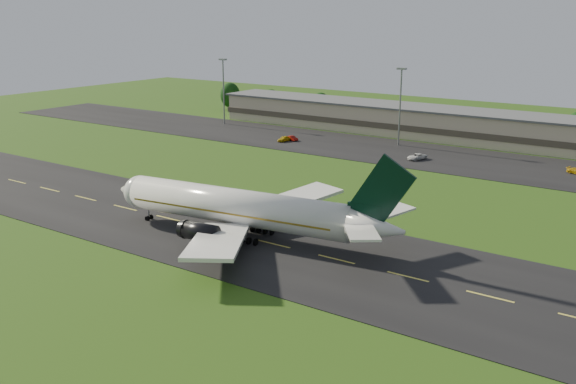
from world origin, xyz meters
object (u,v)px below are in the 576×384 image
Objects in this scene: airliner at (242,208)px; service_vehicle_c at (417,157)px; service_vehicle_a at (284,139)px; terminal at (428,123)px; light_mast_centre at (400,97)px; light_mast_west at (223,83)px; service_vehicle_b at (292,138)px.

service_vehicle_c is at bearing 81.93° from airliner.
airliner reaches higher than service_vehicle_a.
light_mast_centre reaches higher than terminal.
light_mast_west reaches higher than service_vehicle_c.
airliner reaches higher than terminal.
service_vehicle_a is 39.03m from service_vehicle_c.
airliner is 13.23× the size of service_vehicle_b.
light_mast_centre is 3.95× the size of service_vehicle_c.
service_vehicle_b is (-26.72, -10.77, -12.00)m from light_mast_centre.
light_mast_west reaches higher than service_vehicle_b.
service_vehicle_b is at bearing -163.38° from service_vehicle_c.
light_mast_centre is 5.26× the size of service_vehicle_b.
light_mast_centre is at bearing 0.00° from light_mast_west.
airliner is 78.74m from service_vehicle_b.
airliner is 2.51× the size of light_mast_west.
light_mast_west is 4.74× the size of service_vehicle_a.
terminal is (-9.40, 96.07, -0.67)m from airliner.
service_vehicle_c is (0.36, 66.45, -3.84)m from airliner.
terminal is at bearing 128.87° from service_vehicle_c.
light_mast_west is at bearing -165.24° from terminal.
service_vehicle_a reaches higher than service_vehicle_b.
airliner is 107.05m from light_mast_west.
terminal is 7.13× the size of light_mast_centre.
service_vehicle_c is at bearing -75.02° from service_vehicle_b.
light_mast_west is 36.67m from service_vehicle_a.
light_mast_centre is at bearing 150.34° from service_vehicle_c.
airliner is 81.01m from light_mast_centre.
terminal is at bearing -27.21° from service_vehicle_b.
light_mast_west is 5.26× the size of service_vehicle_b.
terminal is at bearing 87.82° from airliner.
service_vehicle_c is (39.03, -0.36, -0.02)m from service_vehicle_a.
service_vehicle_b is 0.75× the size of service_vehicle_c.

